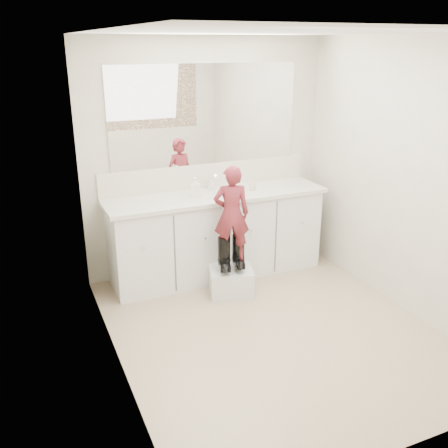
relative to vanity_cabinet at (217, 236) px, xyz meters
name	(u,v)px	position (x,y,z in m)	size (l,w,h in m)	color
floor	(272,329)	(0.00, -1.23, -0.42)	(3.00, 3.00, 0.00)	#927A5F
ceiling	(283,32)	(0.00, -1.23, 1.97)	(3.00, 3.00, 0.00)	white
wall_back	(206,158)	(0.00, 0.27, 0.77)	(2.60, 2.60, 0.00)	#BCB4A0
wall_front	(418,273)	(0.00, -2.73, 0.77)	(2.60, 2.60, 0.00)	#BCB4A0
wall_left	(110,218)	(-1.30, -1.23, 0.78)	(3.00, 3.00, 0.00)	#BCB4A0
wall_right	(407,179)	(1.30, -1.23, 0.78)	(3.00, 3.00, 0.00)	#BCB4A0
vanity_cabinet	(217,236)	(0.00, 0.00, 0.00)	(2.20, 0.55, 0.85)	silver
countertop	(217,196)	(0.00, -0.01, 0.45)	(2.28, 0.58, 0.04)	beige
backsplash	(207,176)	(0.00, 0.26, 0.59)	(2.28, 0.03, 0.25)	beige
mirror	(206,115)	(0.00, 0.26, 1.22)	(2.00, 0.02, 1.00)	white
dot_panel	(429,189)	(0.00, -2.71, 1.22)	(2.00, 0.01, 1.20)	#472819
faucet	(211,185)	(0.00, 0.15, 0.52)	(0.08, 0.08, 0.10)	silver
cup	(253,186)	(0.39, -0.03, 0.51)	(0.09, 0.09, 0.09)	beige
soap_bottle	(195,187)	(-0.24, -0.02, 0.56)	(0.09, 0.09, 0.20)	white
step_stool	(231,281)	(-0.05, -0.48, -0.29)	(0.41, 0.34, 0.26)	silver
boot_left	(224,254)	(-0.12, -0.48, 0.01)	(0.12, 0.23, 0.34)	black
boot_right	(238,252)	(0.03, -0.48, 0.01)	(0.12, 0.23, 0.34)	black
toddler	(231,214)	(-0.05, -0.48, 0.40)	(0.34, 0.22, 0.93)	#B33744
toothbrush	(238,204)	(0.02, -0.48, 0.49)	(0.01, 0.01, 0.14)	#E35892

